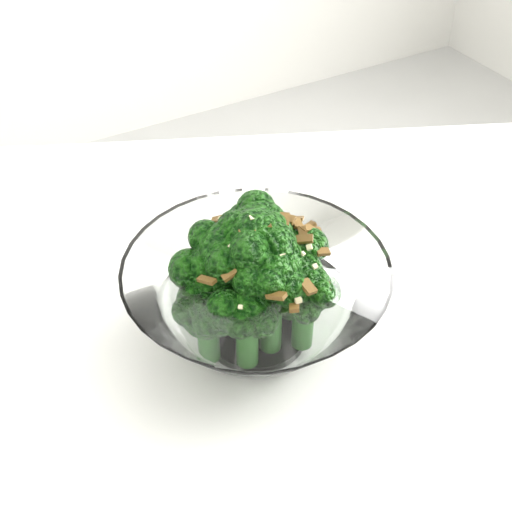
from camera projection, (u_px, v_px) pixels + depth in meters
table at (131, 495)px, 0.54m from camera, size 1.42×1.22×0.75m
broccoli_dish at (256, 293)px, 0.54m from camera, size 0.20×0.20×0.12m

